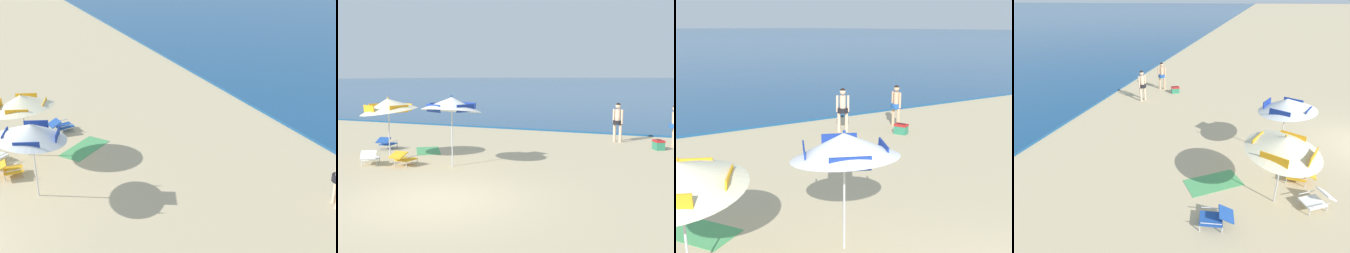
# 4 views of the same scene
# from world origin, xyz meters

# --- Properties ---
(beach_umbrella_striped_main) EXTENTS (2.90, 2.90, 2.31)m
(beach_umbrella_striped_main) POSITION_xyz_m (-4.31, 3.71, 1.94)
(beach_umbrella_striped_main) COLOR silver
(beach_umbrella_striped_main) RESTS_ON ground
(beach_umbrella_striped_second) EXTENTS (2.01, 2.05, 2.41)m
(beach_umbrella_striped_second) POSITION_xyz_m (-1.57, 3.45, 2.06)
(beach_umbrella_striped_second) COLOR silver
(beach_umbrella_striped_second) RESTS_ON ground
(person_standing_near_shore) EXTENTS (0.48, 0.43, 1.77)m
(person_standing_near_shore) POSITION_xyz_m (2.71, 10.86, 1.03)
(person_standing_near_shore) COLOR beige
(person_standing_near_shore) RESTS_ON ground
(person_standing_beside) EXTENTS (0.43, 0.52, 1.76)m
(person_standing_beside) POSITION_xyz_m (5.10, 10.51, 1.02)
(person_standing_beside) COLOR #D8A87F
(person_standing_beside) RESTS_ON ground
(cooler_box) EXTENTS (0.53, 0.60, 0.43)m
(cooler_box) POSITION_xyz_m (4.54, 9.43, 0.20)
(cooler_box) COLOR #2D7F5B
(cooler_box) RESTS_ON ground
(beach_towel) EXTENTS (1.78, 1.99, 0.01)m
(beach_towel) POSITION_xyz_m (-3.92, 5.57, 0.01)
(beach_towel) COLOR #4C9E5B
(beach_towel) RESTS_ON ground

